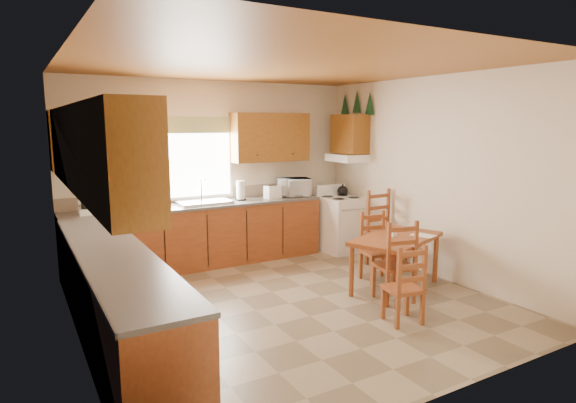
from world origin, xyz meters
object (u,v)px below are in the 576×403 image
dining_table (395,263)px  chair_near_right (394,260)px  chair_far_right (387,229)px  chair_near_left (403,283)px  stove (340,225)px  microwave (294,187)px  chair_far_left (378,248)px

dining_table → chair_near_right: (-0.29, -0.29, 0.15)m
chair_far_right → dining_table: bearing=-127.8°
chair_near_left → chair_near_right: chair_near_right is taller
stove → chair_far_right: bearing=-87.4°
microwave → chair_far_right: bearing=-42.2°
chair_near_left → chair_near_right: 0.63m
microwave → chair_near_left: 3.10m
microwave → chair_far_right: (0.78, -1.35, -0.51)m
stove → microwave: 0.99m
stove → dining_table: (-0.48, -1.83, -0.10)m
microwave → stove: bearing=-10.2°
chair_far_right → chair_near_right: bearing=-130.7°
microwave → chair_far_left: microwave is taller
microwave → dining_table: size_ratio=0.38×
dining_table → chair_far_left: chair_far_left is taller
chair_far_left → dining_table: bearing=-81.5°
chair_near_right → chair_far_left: (0.30, 0.65, -0.03)m
stove → chair_near_right: chair_near_right is taller
stove → dining_table: 1.89m
dining_table → chair_far_left: 0.38m
dining_table → chair_near_right: 0.44m
chair_far_left → chair_near_left: bearing=-108.8°
chair_far_left → chair_far_right: 0.75m
chair_near_right → chair_far_left: size_ratio=1.07×
microwave → chair_near_right: size_ratio=0.49×
stove → dining_table: bearing=-108.3°
chair_near_right → chair_near_left: bearing=68.7°
dining_table → microwave: bearing=72.9°
microwave → chair_near_left: bearing=-80.7°
chair_near_right → chair_far_right: size_ratio=0.89×
chair_near_right → chair_far_right: bearing=-115.6°
chair_near_left → chair_far_left: 1.34m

